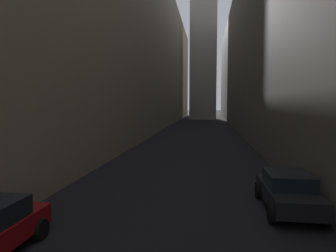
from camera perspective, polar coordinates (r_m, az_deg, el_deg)
name	(u,v)px	position (r m, az deg, el deg)	size (l,w,h in m)	color
ground_plane	(198,132)	(42.28, 5.97, -1.08)	(264.00, 264.00, 0.00)	black
building_block_left	(123,48)	(46.75, -8.89, 14.87)	(12.52, 108.00, 25.11)	gray
building_block_right	(293,51)	(46.20, 23.17, 13.26)	(15.29, 108.00, 22.83)	#60594F
parked_car_right_third	(288,191)	(12.23, 22.37, -11.59)	(1.92, 3.98, 1.47)	black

